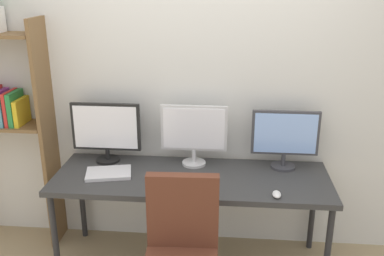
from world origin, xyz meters
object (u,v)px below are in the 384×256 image
object	(u,v)px
desk	(191,183)
keyboard_main	(188,190)
monitor_left	(106,130)
monitor_right	(285,137)
laptop_closed	(109,173)
monitor_center	(194,132)
computer_mouse	(277,194)

from	to	relation	value
desk	keyboard_main	distance (m)	0.24
monitor_left	monitor_right	bearing A→B (deg)	-0.00
monitor_right	laptop_closed	xyz separation A→B (m)	(-1.27, -0.24, -0.23)
monitor_right	monitor_center	bearing A→B (deg)	180.00
monitor_center	laptop_closed	distance (m)	0.69
monitor_center	keyboard_main	xyz separation A→B (m)	(0.00, -0.44, -0.25)
monitor_right	desk	bearing A→B (deg)	-162.47
desk	laptop_closed	world-z (taller)	laptop_closed
monitor_right	keyboard_main	bearing A→B (deg)	-146.65
laptop_closed	monitor_center	bearing A→B (deg)	9.44
desk	keyboard_main	xyz separation A→B (m)	(0.00, -0.23, 0.06)
monitor_center	monitor_right	distance (m)	0.67
monitor_center	computer_mouse	world-z (taller)	monitor_center
monitor_center	computer_mouse	distance (m)	0.79
desk	monitor_center	world-z (taller)	monitor_center
keyboard_main	monitor_left	bearing A→B (deg)	146.65
desk	monitor_center	bearing A→B (deg)	90.00
monitor_right	computer_mouse	bearing A→B (deg)	-100.71
laptop_closed	monitor_right	bearing A→B (deg)	-1.81
monitor_left	monitor_center	world-z (taller)	same
monitor_right	computer_mouse	distance (m)	0.53
desk	monitor_left	xyz separation A→B (m)	(-0.67, 0.21, 0.31)
laptop_closed	monitor_left	bearing A→B (deg)	93.79
monitor_left	desk	bearing A→B (deg)	-17.53
desk	laptop_closed	distance (m)	0.60
computer_mouse	laptop_closed	distance (m)	1.20
monitor_center	keyboard_main	size ratio (longest dim) A/B	1.50
desk	computer_mouse	size ratio (longest dim) A/B	20.67
monitor_center	monitor_right	bearing A→B (deg)	-0.00
monitor_left	keyboard_main	distance (m)	0.84
keyboard_main	monitor_right	bearing A→B (deg)	33.35
monitor_center	computer_mouse	size ratio (longest dim) A/B	5.17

